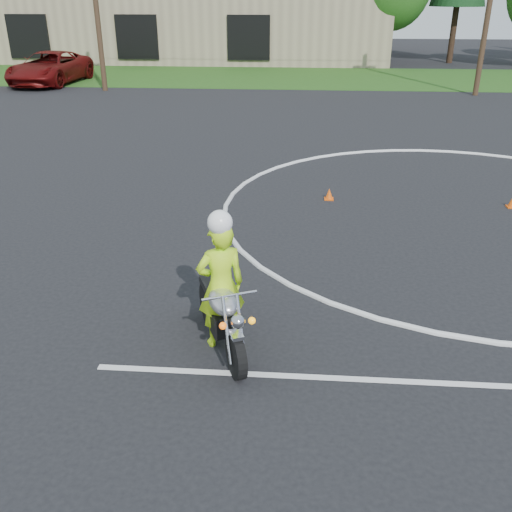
{
  "coord_description": "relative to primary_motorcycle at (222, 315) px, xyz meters",
  "views": [
    {
      "loc": [
        -4.15,
        -10.69,
        5.03
      ],
      "look_at": [
        -4.81,
        -2.31,
        1.1
      ],
      "focal_mm": 40.0,
      "sensor_mm": 36.0,
      "label": 1
    }
  ],
  "objects": [
    {
      "name": "rider_primary_grp",
      "position": [
        -0.02,
        0.14,
        0.49
      ],
      "size": [
        0.87,
        0.73,
        2.23
      ],
      "rotation": [
        0.0,
        0.0,
        0.4
      ],
      "color": "#C3FF1A",
      "rests_on": "ground"
    },
    {
      "name": "warehouse",
      "position": [
        -12.76,
        43.34,
        3.58
      ],
      "size": [
        41.0,
        17.0,
        8.3
      ],
      "color": "tan",
      "rests_on": "ground"
    },
    {
      "name": "grass_strip",
      "position": [
        5.24,
        30.35,
        -0.57
      ],
      "size": [
        120.0,
        10.0,
        0.02
      ],
      "primitive_type": "cube",
      "color": "#1E4714",
      "rests_on": "ground"
    },
    {
      "name": "pickup_grp",
      "position": [
        -13.7,
        26.55,
        0.32
      ],
      "size": [
        3.43,
        6.68,
        1.81
      ],
      "rotation": [
        0.0,
        0.0,
        -0.07
      ],
      "color": "#590A0A",
      "rests_on": "ground"
    },
    {
      "name": "ground",
      "position": [
        5.24,
        3.35,
        -0.58
      ],
      "size": [
        120.0,
        120.0,
        0.0
      ],
      "primitive_type": "plane",
      "color": "black",
      "rests_on": "ground"
    },
    {
      "name": "primary_motorcycle",
      "position": [
        0.0,
        0.0,
        0.0
      ],
      "size": [
        1.1,
        2.16,
        1.2
      ],
      "rotation": [
        0.0,
        0.0,
        0.4
      ],
      "color": "black",
      "rests_on": "ground"
    }
  ]
}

